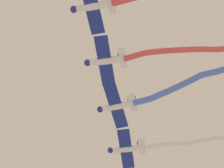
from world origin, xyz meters
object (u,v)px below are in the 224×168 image
Objects in this scene: airplane_right_wing at (105,61)px; airplane_slot at (93,6)px; airplane_left_wing at (116,106)px; airplane_lead at (126,149)px.

airplane_slot reaches higher than airplane_right_wing.
airplane_lead is at bearing -87.00° from airplane_left_wing.
airplane_slot is (20.85, -6.82, 0.30)m from airplane_lead.
airplane_left_wing is at bearing -93.17° from airplane_right_wing.
airplane_slot is at bearing 86.32° from airplane_lead.
airplane_right_wing is 7.31m from airplane_slot.
airplane_right_wing is 1.00× the size of airplane_slot.
airplane_slot is (13.91, -4.55, 0.00)m from airplane_left_wing.
airplane_lead is 14.63m from airplane_right_wing.
airplane_slot is at bearing 86.82° from airplane_right_wing.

